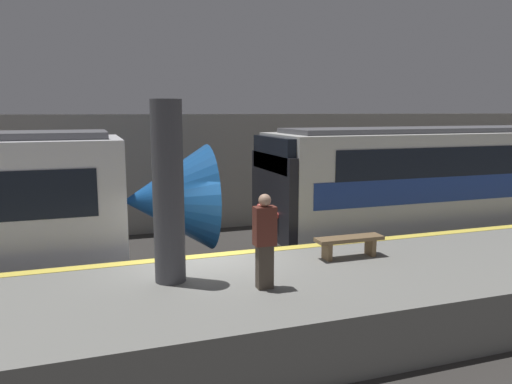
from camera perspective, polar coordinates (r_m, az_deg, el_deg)
name	(u,v)px	position (r m, az deg, el deg)	size (l,w,h in m)	color
ground_plane	(205,301)	(11.43, -5.80, -12.25)	(120.00, 120.00, 0.00)	#33302D
platform	(231,312)	(9.40, -2.92, -13.56)	(40.00, 4.08, 1.09)	slate
station_rear_barrier	(159,174)	(17.39, -11.03, 2.00)	(50.00, 0.15, 4.08)	#9E998E
support_pillar_near	(168,193)	(9.09, -10.00, -0.06)	(0.56, 0.56, 3.31)	#47474C
person_waiting	(265,239)	(8.74, 1.00, -5.39)	(0.38, 0.24, 1.69)	#473D33
platform_bench	(349,242)	(10.88, 10.61, -5.64)	(1.50, 0.40, 0.45)	brown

